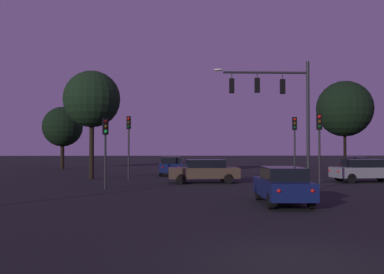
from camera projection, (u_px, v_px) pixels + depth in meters
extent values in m
plane|color=black|center=(206.00, 178.00, 33.49)|extent=(168.00, 168.00, 0.00)
cylinder|color=#232326|center=(308.00, 123.00, 27.21)|extent=(0.20, 0.20, 7.63)
cylinder|color=#232326|center=(266.00, 73.00, 27.18)|extent=(5.26, 0.17, 0.14)
ellipsoid|color=#F4EACC|center=(218.00, 70.00, 27.07)|extent=(0.56, 0.28, 0.16)
cylinder|color=#232326|center=(283.00, 76.00, 27.21)|extent=(0.05, 0.05, 0.41)
cube|color=black|center=(283.00, 87.00, 27.20)|extent=(0.30, 0.24, 0.90)
sphere|color=red|center=(282.00, 82.00, 27.34)|extent=(0.18, 0.18, 0.18)
sphere|color=#56380C|center=(282.00, 87.00, 27.34)|extent=(0.18, 0.18, 0.18)
sphere|color=#0C4219|center=(282.00, 91.00, 27.33)|extent=(0.18, 0.18, 0.18)
cylinder|color=#232326|center=(257.00, 75.00, 27.15)|extent=(0.05, 0.05, 0.34)
cube|color=black|center=(257.00, 85.00, 27.14)|extent=(0.30, 0.24, 0.90)
sphere|color=red|center=(257.00, 81.00, 27.29)|extent=(0.18, 0.18, 0.18)
sphere|color=#56380C|center=(257.00, 86.00, 27.28)|extent=(0.18, 0.18, 0.18)
sphere|color=#0C4219|center=(257.00, 90.00, 27.27)|extent=(0.18, 0.18, 0.18)
cylinder|color=#232326|center=(232.00, 75.00, 27.09)|extent=(0.05, 0.05, 0.38)
cube|color=black|center=(232.00, 86.00, 27.08)|extent=(0.30, 0.24, 0.90)
sphere|color=red|center=(231.00, 82.00, 27.23)|extent=(0.18, 0.18, 0.18)
sphere|color=#56380C|center=(231.00, 86.00, 27.22)|extent=(0.18, 0.18, 0.18)
sphere|color=#0C4219|center=(231.00, 91.00, 27.21)|extent=(0.18, 0.18, 0.18)
cylinder|color=#232326|center=(319.00, 159.00, 24.63)|extent=(0.12, 0.12, 3.30)
cube|color=black|center=(319.00, 122.00, 24.68)|extent=(0.34, 0.29, 0.90)
sphere|color=red|center=(320.00, 117.00, 24.55)|extent=(0.18, 0.18, 0.18)
sphere|color=#56380C|center=(320.00, 122.00, 24.54)|extent=(0.18, 0.18, 0.18)
sphere|color=#0C4219|center=(320.00, 127.00, 24.54)|extent=(0.18, 0.18, 0.18)
cylinder|color=#232326|center=(105.00, 162.00, 24.35)|extent=(0.12, 0.12, 3.02)
cube|color=black|center=(105.00, 126.00, 24.40)|extent=(0.37, 0.33, 0.90)
sphere|color=#4C0A0A|center=(106.00, 121.00, 24.27)|extent=(0.18, 0.18, 0.18)
sphere|color=#56380C|center=(106.00, 126.00, 24.27)|extent=(0.18, 0.18, 0.18)
sphere|color=#1EE04C|center=(106.00, 131.00, 24.26)|extent=(0.18, 0.18, 0.18)
cylinder|color=#232326|center=(295.00, 155.00, 30.61)|extent=(0.12, 0.12, 3.52)
cube|color=black|center=(295.00, 124.00, 30.66)|extent=(0.32, 0.27, 0.90)
sphere|color=red|center=(295.00, 119.00, 30.52)|extent=(0.18, 0.18, 0.18)
sphere|color=#56380C|center=(295.00, 123.00, 30.52)|extent=(0.18, 0.18, 0.18)
sphere|color=#0C4219|center=(295.00, 127.00, 30.51)|extent=(0.18, 0.18, 0.18)
cylinder|color=#232326|center=(129.00, 155.00, 30.77)|extent=(0.12, 0.12, 3.59)
cube|color=black|center=(129.00, 123.00, 30.82)|extent=(0.31, 0.25, 0.90)
sphere|color=red|center=(129.00, 119.00, 30.69)|extent=(0.18, 0.18, 0.18)
sphere|color=#56380C|center=(129.00, 123.00, 30.68)|extent=(0.18, 0.18, 0.18)
sphere|color=#0C4219|center=(129.00, 127.00, 30.68)|extent=(0.18, 0.18, 0.18)
cube|color=#0F1947|center=(283.00, 188.00, 18.04)|extent=(1.87, 4.42, 0.68)
cube|color=black|center=(283.00, 174.00, 17.91)|extent=(1.57, 2.40, 0.52)
cylinder|color=black|center=(258.00, 193.00, 19.47)|extent=(0.22, 0.65, 0.64)
cylinder|color=black|center=(293.00, 193.00, 19.48)|extent=(0.22, 0.65, 0.64)
cylinder|color=black|center=(271.00, 201.00, 16.58)|extent=(0.22, 0.65, 0.64)
cylinder|color=black|center=(311.00, 201.00, 16.60)|extent=(0.22, 0.65, 0.64)
sphere|color=red|center=(279.00, 191.00, 15.84)|extent=(0.14, 0.14, 0.14)
sphere|color=red|center=(313.00, 191.00, 15.86)|extent=(0.14, 0.14, 0.14)
cube|color=#473828|center=(204.00, 173.00, 28.66)|extent=(4.61, 2.04, 0.68)
cube|color=black|center=(206.00, 164.00, 28.69)|extent=(2.51, 1.69, 0.52)
cylinder|color=black|center=(181.00, 179.00, 27.71)|extent=(0.65, 0.23, 0.64)
cylinder|color=black|center=(180.00, 177.00, 29.35)|extent=(0.65, 0.23, 0.64)
cylinder|color=black|center=(228.00, 179.00, 27.96)|extent=(0.65, 0.23, 0.64)
cylinder|color=black|center=(224.00, 177.00, 29.61)|extent=(0.65, 0.23, 0.64)
sphere|color=red|center=(240.00, 172.00, 28.21)|extent=(0.14, 0.14, 0.14)
sphere|color=red|center=(236.00, 171.00, 29.50)|extent=(0.14, 0.14, 0.14)
cube|color=gray|center=(366.00, 172.00, 29.37)|extent=(4.71, 2.28, 0.68)
cube|color=black|center=(364.00, 163.00, 29.36)|extent=(2.60, 1.83, 0.52)
cylinder|color=black|center=(380.00, 176.00, 30.39)|extent=(0.66, 0.26, 0.64)
cylinder|color=black|center=(339.00, 177.00, 29.99)|extent=(0.66, 0.26, 0.64)
cylinder|color=black|center=(351.00, 178.00, 28.33)|extent=(0.66, 0.26, 0.64)
sphere|color=red|center=(329.00, 170.00, 29.72)|extent=(0.14, 0.14, 0.14)
sphere|color=red|center=(338.00, 171.00, 28.42)|extent=(0.14, 0.14, 0.14)
cube|color=#0F1947|center=(171.00, 167.00, 36.42)|extent=(1.85, 3.93, 0.68)
cube|color=black|center=(171.00, 160.00, 36.28)|extent=(1.59, 2.12, 0.52)
cylinder|color=black|center=(162.00, 171.00, 37.67)|extent=(0.20, 0.64, 0.64)
cylinder|color=black|center=(181.00, 171.00, 37.74)|extent=(0.20, 0.64, 0.64)
cylinder|color=black|center=(161.00, 172.00, 35.08)|extent=(0.20, 0.64, 0.64)
cylinder|color=black|center=(181.00, 172.00, 35.15)|extent=(0.20, 0.64, 0.64)
sphere|color=red|center=(163.00, 167.00, 34.42)|extent=(0.14, 0.14, 0.14)
sphere|color=red|center=(179.00, 167.00, 34.48)|extent=(0.14, 0.14, 0.14)
cube|color=#4C0F0F|center=(355.00, 167.00, 36.60)|extent=(2.71, 4.50, 0.68)
cube|color=black|center=(355.00, 160.00, 36.46)|extent=(2.05, 2.56, 0.52)
cylinder|color=black|center=(342.00, 170.00, 38.10)|extent=(0.33, 0.67, 0.64)
cylinder|color=black|center=(362.00, 170.00, 37.81)|extent=(0.33, 0.67, 0.64)
cylinder|color=black|center=(348.00, 172.00, 35.36)|extent=(0.33, 0.67, 0.64)
cylinder|color=black|center=(369.00, 172.00, 35.08)|extent=(0.33, 0.67, 0.64)
sphere|color=red|center=(352.00, 167.00, 34.63)|extent=(0.14, 0.14, 0.14)
sphere|color=red|center=(369.00, 167.00, 34.41)|extent=(0.14, 0.14, 0.14)
cylinder|color=black|center=(62.00, 155.00, 47.07)|extent=(0.40, 0.40, 3.02)
sphere|color=black|center=(63.00, 127.00, 47.13)|extent=(4.25, 4.25, 4.25)
cylinder|color=black|center=(345.00, 149.00, 45.91)|extent=(0.30, 0.30, 4.29)
sphere|color=black|center=(345.00, 109.00, 46.00)|extent=(5.82, 5.82, 5.82)
cylinder|color=black|center=(92.00, 149.00, 32.29)|extent=(0.34, 0.34, 4.41)
sphere|color=black|center=(92.00, 99.00, 32.38)|extent=(4.16, 4.16, 4.16)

